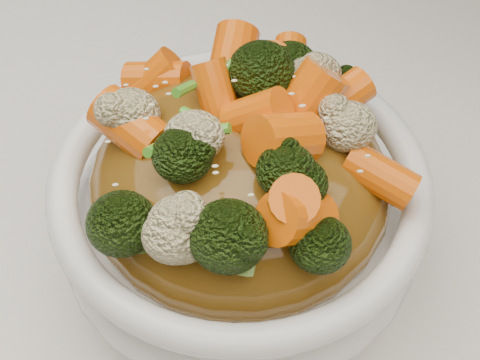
{
  "coord_description": "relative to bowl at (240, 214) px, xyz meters",
  "views": [
    {
      "loc": [
        0.01,
        -0.19,
        1.14
      ],
      "look_at": [
        0.04,
        0.06,
        0.83
      ],
      "focal_mm": 50.0,
      "sensor_mm": 36.0,
      "label": 1
    }
  ],
  "objects": [
    {
      "name": "scallions",
      "position": [
        0.0,
        -0.0,
        0.1
      ],
      "size": [
        0.16,
        0.16,
        0.02
      ],
      "primitive_type": null,
      "rotation": [
        0.0,
        0.0,
        0.2
      ],
      "color": "#418E20",
      "rests_on": "sauce_base"
    },
    {
      "name": "bowl",
      "position": [
        0.0,
        0.0,
        0.0
      ],
      "size": [
        0.27,
        0.27,
        0.09
      ],
      "primitive_type": null,
      "rotation": [
        0.0,
        0.0,
        0.2
      ],
      "color": "white",
      "rests_on": "tablecloth"
    },
    {
      "name": "carrots",
      "position": [
        0.0,
        -0.0,
        0.1
      ],
      "size": [
        0.21,
        0.21,
        0.05
      ],
      "primitive_type": null,
      "rotation": [
        0.0,
        0.0,
        0.2
      ],
      "color": "#E75E07",
      "rests_on": "sauce_base"
    },
    {
      "name": "sauce_base",
      "position": [
        0.0,
        -0.0,
        0.03
      ],
      "size": [
        0.21,
        0.21,
        0.1
      ],
      "primitive_type": "ellipsoid",
      "rotation": [
        0.0,
        0.0,
        0.2
      ],
      "color": "brown",
      "rests_on": "bowl"
    },
    {
      "name": "cauliflower",
      "position": [
        0.0,
        -0.0,
        0.09
      ],
      "size": [
        0.21,
        0.21,
        0.04
      ],
      "primitive_type": null,
      "rotation": [
        0.0,
        0.0,
        0.2
      ],
      "color": "beige",
      "rests_on": "sauce_base"
    },
    {
      "name": "sesame_seeds",
      "position": [
        0.0,
        0.0,
        0.1
      ],
      "size": [
        0.19,
        0.19,
        0.01
      ],
      "primitive_type": null,
      "rotation": [
        0.0,
        0.0,
        0.2
      ],
      "color": "beige",
      "rests_on": "sauce_base"
    },
    {
      "name": "broccoli",
      "position": [
        0.0,
        -0.0,
        0.1
      ],
      "size": [
        0.21,
        0.21,
        0.05
      ],
      "primitive_type": null,
      "rotation": [
        0.0,
        0.0,
        0.2
      ],
      "color": "black",
      "rests_on": "sauce_base"
    },
    {
      "name": "tablecloth",
      "position": [
        -0.04,
        -0.06,
        -0.06
      ],
      "size": [
        1.2,
        0.8,
        0.04
      ],
      "primitive_type": "cube",
      "color": "white",
      "rests_on": "dining_table"
    }
  ]
}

